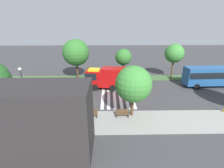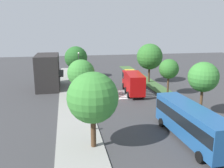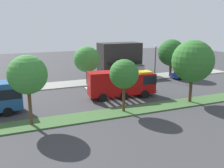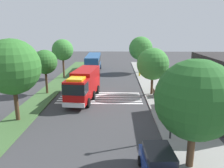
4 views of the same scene
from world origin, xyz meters
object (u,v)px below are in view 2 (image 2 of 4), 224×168
Objects in this scene: parked_car_west at (86,73)px; sidewalk_tree_west at (81,73)px; fire_hydrant at (94,126)px; street_lamp at (79,64)px; bench_near_shelter at (78,88)px; bench_west_of_shelter at (79,94)px; sidewalk_tree_east at (76,58)px; transit_bus at (190,121)px; bus_stop_shelter at (77,77)px; fire_truck at (133,81)px; median_tree_far_west at (203,77)px; median_tree_west at (169,69)px; sidewalk_tree_far_west at (93,98)px; median_tree_center at (150,57)px.

sidewalk_tree_west is at bearing 170.10° from parked_car_west.
fire_hydrant is (-29.55, 1.70, -0.43)m from parked_car_west.
bench_near_shelter is at bearing 174.88° from street_lamp.
fire_hydrant is at bearing 173.93° from parked_car_west.
fire_hydrant is at bearing -176.54° from bench_west_of_shelter.
bench_near_shelter is 0.23× the size of sidewalk_tree_east.
transit_bus is 3.15× the size of bus_stop_shelter.
fire_truck is 18.53m from transit_bus.
median_tree_far_west is (-22.94, -13.98, 1.44)m from street_lamp.
street_lamp is at bearing 47.41° from median_tree_west.
sidewalk_tree_west reaches higher than street_lamp.
bus_stop_shelter is 24.35m from median_tree_far_west.
transit_bus is at bearing -162.33° from street_lamp.
bench_west_of_shelter is at bearing 178.89° from sidewalk_tree_east.
sidewalk_tree_far_west reaches higher than sidewalk_tree_east.
median_tree_west reaches higher than fire_hydrant.
fire_hydrant is (-28.36, -0.50, -4.11)m from sidewalk_tree_east.
fire_hydrant is at bearing -178.99° from sidewalk_tree_east.
fire_truck is at bearing 23.43° from median_tree_far_west.
median_tree_center is at bearing -127.28° from parked_car_west.
transit_bus is 1.59× the size of sidewalk_tree_east.
median_tree_far_west is 19.44m from median_tree_center.
bench_near_shelter is 0.22× the size of sidewalk_tree_far_west.
bus_stop_shelter is 7.92m from sidewalk_tree_east.
bus_stop_shelter is at bearing -0.42° from bench_near_shelter.
sidewalk_tree_east is 1.17× the size of median_tree_west.
sidewalk_tree_west is 12.50m from fire_hydrant.
street_lamp reaches higher than fire_truck.
sidewalk_tree_far_west is 1.03× the size of sidewalk_tree_east.
transit_bus is at bearing 169.38° from median_tree_center.
sidewalk_tree_west is 0.90× the size of median_tree_far_west.
median_tree_center is at bearing -73.83° from bench_near_shelter.
bench_near_shelter is 21.18m from sidewalk_tree_far_west.
street_lamp is 0.77× the size of median_tree_center.
sidewalk_tree_west is at bearing 54.72° from median_tree_far_west.
parked_car_west reaches higher than bench_near_shelter.
sidewalk_tree_east is 1.01× the size of median_tree_far_west.
fire_truck is 16.73m from parked_car_west.
fire_hydrant is (-20.92, -0.76, -1.40)m from bus_stop_shelter.
sidewalk_tree_far_west is 28.83m from median_tree_center.
median_tree_center is at bearing 0.00° from median_tree_west.
street_lamp is at bearing -10.04° from bus_stop_shelter.
bus_stop_shelter is 20.98m from fire_hydrant.
sidewalk_tree_far_west is at bearing -94.51° from transit_bus.
transit_bus is at bearing -149.25° from sidewalk_tree_west.
sidewalk_tree_far_west is at bearing 111.10° from median_tree_far_west.
median_tree_far_west is (-12.54, -5.43, 3.08)m from fire_truck.
parked_car_west is 12.87m from bench_near_shelter.
sidewalk_tree_west is 0.80× the size of median_tree_center.
median_tree_west is at bearing -148.28° from parked_car_west.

